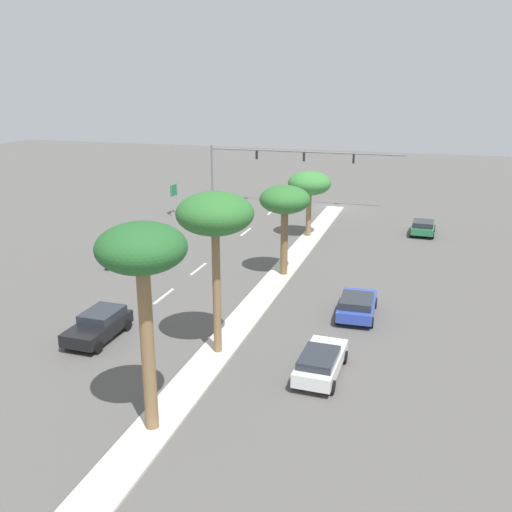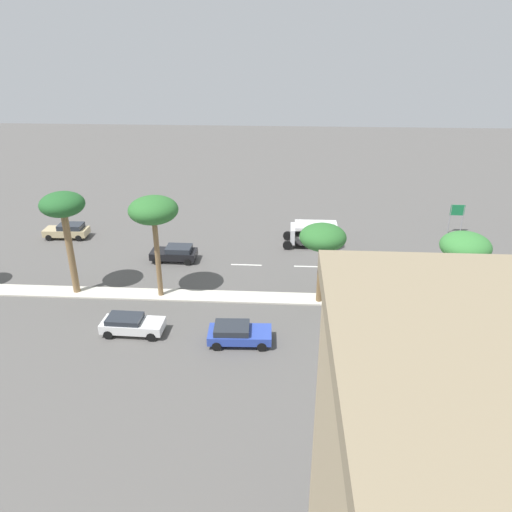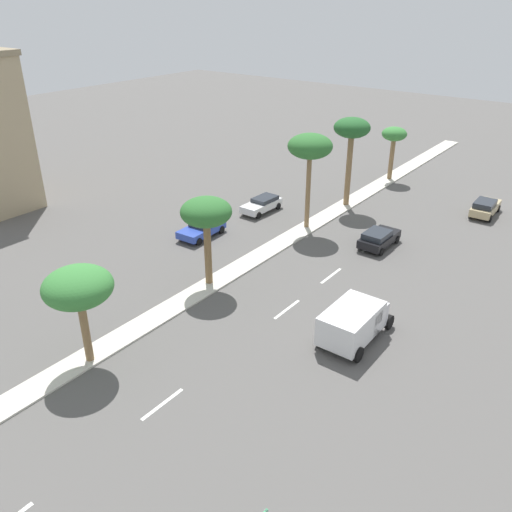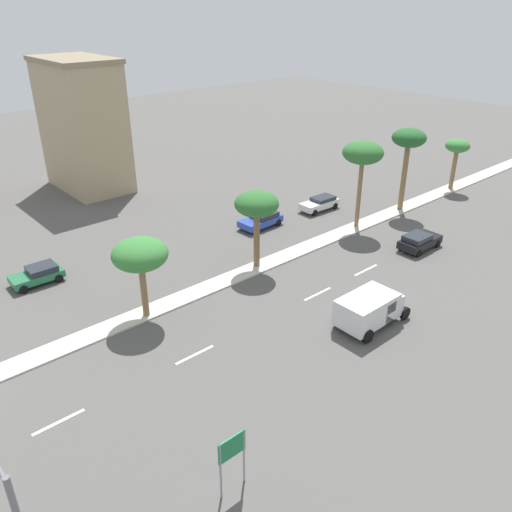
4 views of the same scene
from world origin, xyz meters
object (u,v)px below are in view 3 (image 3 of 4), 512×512
Objects in this scene: palm_tree_trailing at (394,136)px; box_truck at (355,321)px; sedan_white_trailing at (262,204)px; sedan_tan_outboard at (485,207)px; palm_tree_inboard at (206,214)px; palm_tree_far at (78,288)px; palm_tree_center at (310,148)px; sedan_blue_mid at (202,228)px; sedan_black_front at (379,238)px; palm_tree_left at (352,131)px.

box_truck is at bearing -69.41° from palm_tree_trailing.
sedan_white_trailing is (-5.53, -16.12, -4.08)m from palm_tree_trailing.
palm_tree_inboard is at bearing -115.09° from sedan_tan_outboard.
palm_tree_trailing reaches higher than box_truck.
palm_tree_far is 1.00× the size of palm_tree_trailing.
palm_tree_inboard is 1.43× the size of sedan_tan_outboard.
sedan_blue_mid is at bearing -131.99° from palm_tree_center.
palm_tree_center reaches higher than palm_tree_inboard.
sedan_black_front is (6.87, 12.85, -4.56)m from palm_tree_inboard.
palm_tree_center is 18.13m from sedan_tan_outboard.
palm_tree_center is 0.98× the size of palm_tree_left.
palm_tree_center reaches higher than sedan_black_front.
sedan_white_trailing is (-5.42, 0.75, -6.41)m from palm_tree_center.
box_truck is at bearing 0.93° from palm_tree_inboard.
sedan_black_front reaches higher than sedan_white_trailing.
palm_tree_trailing is at bearing 90.06° from palm_tree_left.
palm_tree_far is 0.70× the size of palm_tree_center.
sedan_black_front is (6.57, -6.70, -6.42)m from palm_tree_left.
palm_tree_inboard is 0.77× the size of palm_tree_center.
palm_tree_left is 1.92× the size of sedan_blue_mid.
box_truck reaches higher than sedan_tan_outboard.
sedan_blue_mid is 0.83× the size of box_truck.
palm_tree_far reaches higher than sedan_blue_mid.
palm_tree_far is 1.31× the size of sedan_blue_mid.
sedan_tan_outboard is at bearing 89.00° from box_truck.
sedan_tan_outboard reaches higher than sedan_black_front.
sedan_white_trailing is at bearing 111.44° from palm_tree_inboard.
sedan_tan_outboard is at bearing 25.70° from palm_tree_left.
box_truck is at bearing -91.00° from sedan_tan_outboard.
palm_tree_far is at bearing -89.62° from palm_tree_trailing.
palm_tree_far is at bearing -76.42° from sedan_white_trailing.
palm_tree_left reaches higher than sedan_blue_mid.
sedan_black_front is (-4.86, -12.20, -0.03)m from sedan_tan_outboard.
palm_tree_center is 1.88× the size of sedan_blue_mid.
palm_tree_center is at bearing -7.92° from sedan_white_trailing.
palm_tree_far is at bearing -87.03° from palm_tree_inboard.
palm_tree_trailing is at bearing 89.44° from palm_tree_inboard.
palm_tree_left reaches higher than sedan_tan_outboard.
palm_tree_left reaches higher than sedan_black_front.
palm_tree_center is 6.95m from palm_tree_left.
palm_tree_left is at bearing 90.48° from palm_tree_far.
palm_tree_far reaches higher than sedan_white_trailing.
sedan_white_trailing is (-5.55, -6.19, -6.47)m from palm_tree_left.
palm_tree_inboard is at bearing 92.97° from palm_tree_far.
palm_tree_center reaches higher than palm_tree_far.
palm_tree_inboard is 1.45× the size of sedan_white_trailing.
palm_tree_center is 11.14m from sedan_blue_mid.
sedan_tan_outboard is 13.13m from sedan_black_front.
sedan_blue_mid is at bearing 135.50° from palm_tree_inboard.
palm_tree_left is at bearing 65.58° from sedan_blue_mid.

